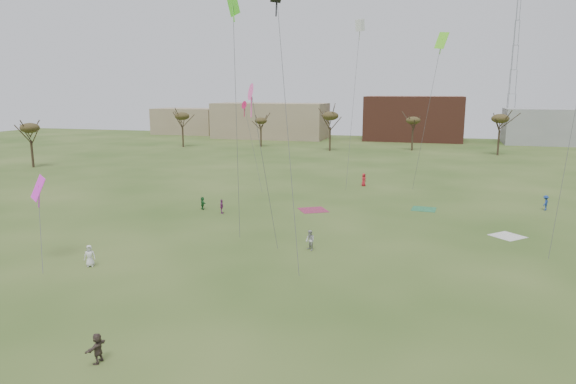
# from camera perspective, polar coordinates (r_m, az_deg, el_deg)

# --- Properties ---
(ground) EXTENTS (260.00, 260.00, 0.00)m
(ground) POSITION_cam_1_polar(r_m,az_deg,el_deg) (32.12, -6.13, -13.75)
(ground) COLOR #2B4B17
(ground) RESTS_ON ground
(flyer_near_left) EXTENTS (1.00, 0.89, 1.72)m
(flyer_near_left) POSITION_cam_1_polar(r_m,az_deg,el_deg) (43.17, -21.17, -6.63)
(flyer_near_left) COLOR white
(flyer_near_left) RESTS_ON ground
(spectator_fore_c) EXTENTS (0.51, 1.48, 1.58)m
(spectator_fore_c) POSITION_cam_1_polar(r_m,az_deg,el_deg) (28.63, -20.40, -15.94)
(spectator_fore_c) COLOR brown
(spectator_fore_c) RESTS_ON ground
(spectator_mid_d) EXTENTS (0.73, 1.02, 1.61)m
(spectator_mid_d) POSITION_cam_1_polar(r_m,az_deg,el_deg) (57.78, -7.38, -1.60)
(spectator_mid_d) COLOR #953E86
(spectator_mid_d) RESTS_ON ground
(spectator_mid_e) EXTENTS (1.09, 1.08, 1.77)m
(spectator_mid_e) POSITION_cam_1_polar(r_m,az_deg,el_deg) (44.27, 2.47, -5.39)
(spectator_mid_e) COLOR #B9B9B9
(spectator_mid_e) RESTS_ON ground
(flyer_far_a) EXTENTS (1.21, 1.31, 1.46)m
(flyer_far_a) POSITION_cam_1_polar(r_m,az_deg,el_deg) (60.15, -9.47, -1.23)
(flyer_far_a) COLOR #226831
(flyer_far_a) RESTS_ON ground
(flyer_far_b) EXTENTS (0.87, 1.05, 1.84)m
(flyer_far_b) POSITION_cam_1_polar(r_m,az_deg,el_deg) (74.68, 8.41, 1.37)
(flyer_far_b) COLOR red
(flyer_far_b) RESTS_ON ground
(flyer_far_c) EXTENTS (1.06, 1.29, 1.73)m
(flyer_far_c) POSITION_cam_1_polar(r_m,az_deg,el_deg) (65.89, 26.70, -1.08)
(flyer_far_c) COLOR navy
(flyer_far_c) RESTS_ON ground
(blanket_cream) EXTENTS (3.66, 3.66, 0.03)m
(blanket_cream) POSITION_cam_1_polar(r_m,az_deg,el_deg) (52.86, 23.20, -4.54)
(blanket_cream) COLOR white
(blanket_cream) RESTS_ON ground
(blanket_plum) EXTENTS (4.11, 4.11, 0.03)m
(blanket_plum) POSITION_cam_1_polar(r_m,az_deg,el_deg) (59.14, 2.81, -2.02)
(blanket_plum) COLOR #962E4E
(blanket_plum) RESTS_ON ground
(blanket_olive) EXTENTS (2.87, 2.87, 0.03)m
(blanket_olive) POSITION_cam_1_polar(r_m,az_deg,el_deg) (61.60, 14.85, -1.85)
(blanket_olive) COLOR #2D7D4A
(blanket_olive) RESTS_ON ground
(kites_aloft) EXTENTS (57.92, 54.77, 23.82)m
(kites_aloft) POSITION_cam_1_polar(r_m,az_deg,el_deg) (52.31, 4.82, 16.32)
(kites_aloft) COLOR red
(kites_aloft) RESTS_ON ground
(tree_line) EXTENTS (117.44, 49.32, 8.91)m
(tree_line) POSITION_cam_1_polar(r_m,az_deg,el_deg) (107.13, 8.61, 7.63)
(tree_line) COLOR #3A2B1E
(tree_line) RESTS_ON ground
(building_tan) EXTENTS (32.00, 14.00, 10.00)m
(building_tan) POSITION_cam_1_polar(r_m,az_deg,el_deg) (149.47, -1.95, 7.92)
(building_tan) COLOR #937F60
(building_tan) RESTS_ON ground
(building_brick) EXTENTS (26.00, 16.00, 12.00)m
(building_brick) POSITION_cam_1_polar(r_m,az_deg,el_deg) (147.21, 13.80, 7.95)
(building_brick) COLOR brown
(building_brick) RESTS_ON ground
(building_grey) EXTENTS (24.00, 12.00, 9.00)m
(building_grey) POSITION_cam_1_polar(r_m,az_deg,el_deg) (147.99, 27.47, 6.45)
(building_grey) COLOR gray
(building_grey) RESTS_ON ground
(building_tan_west) EXTENTS (20.00, 12.00, 8.00)m
(building_tan_west) POSITION_cam_1_polar(r_m,az_deg,el_deg) (167.54, -11.09, 7.73)
(building_tan_west) COLOR #937F60
(building_tan_west) RESTS_ON ground
(radio_tower) EXTENTS (1.51, 1.72, 41.00)m
(radio_tower) POSITION_cam_1_polar(r_m,az_deg,el_deg) (153.15, 23.72, 12.41)
(radio_tower) COLOR #9EA3A8
(radio_tower) RESTS_ON ground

